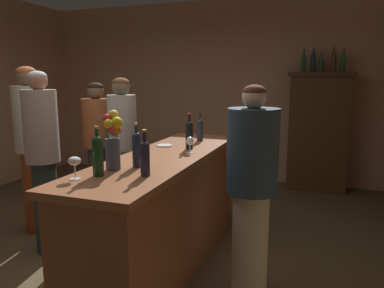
% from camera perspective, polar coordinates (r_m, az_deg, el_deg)
% --- Properties ---
extents(floor, '(8.14, 8.14, 0.00)m').
position_cam_1_polar(floor, '(3.67, -13.83, -16.60)').
color(floor, '#4A3C24').
rests_on(floor, ground).
extents(wall_back, '(5.70, 0.12, 2.86)m').
position_cam_1_polar(wall_back, '(6.19, 2.15, 8.24)').
color(wall_back, tan).
rests_on(wall_back, ground).
extents(bar_counter, '(0.66, 2.42, 1.00)m').
position_cam_1_polar(bar_counter, '(3.23, -4.11, -10.29)').
color(bar_counter, brown).
rests_on(bar_counter, ground).
extents(display_cabinet, '(0.91, 0.41, 1.72)m').
position_cam_1_polar(display_cabinet, '(5.66, 19.06, 2.09)').
color(display_cabinet, '#422C14').
rests_on(display_cabinet, ground).
extents(wine_bottle_rose, '(0.06, 0.06, 0.32)m').
position_cam_1_polar(wine_bottle_rose, '(2.65, -8.59, -0.59)').
color(wine_bottle_rose, '#20283B').
rests_on(wine_bottle_rose, bar_counter).
extents(wine_bottle_pinot, '(0.07, 0.07, 0.33)m').
position_cam_1_polar(wine_bottle_pinot, '(3.30, -0.43, 1.63)').
color(wine_bottle_pinot, black).
rests_on(wine_bottle_pinot, bar_counter).
extents(wine_bottle_chardonnay, '(0.06, 0.06, 0.29)m').
position_cam_1_polar(wine_bottle_chardonnay, '(3.75, 1.24, 2.37)').
color(wine_bottle_chardonnay, '#242C34').
rests_on(wine_bottle_chardonnay, bar_counter).
extents(wine_bottle_merlot, '(0.07, 0.07, 0.33)m').
position_cam_1_polar(wine_bottle_merlot, '(2.46, -14.45, -1.50)').
color(wine_bottle_merlot, '#14391B').
rests_on(wine_bottle_merlot, bar_counter).
extents(wine_bottle_riesling, '(0.06, 0.06, 0.31)m').
position_cam_1_polar(wine_bottle_riesling, '(2.40, -7.32, -1.88)').
color(wine_bottle_riesling, '#1F213A').
rests_on(wine_bottle_riesling, bar_counter).
extents(wine_glass_front, '(0.07, 0.07, 0.14)m').
position_cam_1_polar(wine_glass_front, '(3.13, -0.31, 0.36)').
color(wine_glass_front, white).
rests_on(wine_glass_front, bar_counter).
extents(wine_glass_mid, '(0.08, 0.08, 0.15)m').
position_cam_1_polar(wine_glass_mid, '(2.42, -17.80, -2.67)').
color(wine_glass_mid, white).
rests_on(wine_glass_mid, bar_counter).
extents(flower_arrangement, '(0.16, 0.14, 0.42)m').
position_cam_1_polar(flower_arrangement, '(2.59, -12.24, 1.00)').
color(flower_arrangement, '#414B61').
rests_on(flower_arrangement, bar_counter).
extents(cheese_plate, '(0.15, 0.15, 0.01)m').
position_cam_1_polar(cheese_plate, '(3.48, -4.27, -0.23)').
color(cheese_plate, white).
rests_on(cheese_plate, bar_counter).
extents(display_bottle_left, '(0.07, 0.07, 0.33)m').
position_cam_1_polar(display_bottle_left, '(5.62, 16.95, 12.04)').
color(display_bottle_left, '#254B2D').
rests_on(display_bottle_left, display_cabinet).
extents(display_bottle_midleft, '(0.07, 0.07, 0.34)m').
position_cam_1_polar(display_bottle_midleft, '(5.62, 18.32, 12.12)').
color(display_bottle_midleft, '#1E2C31').
rests_on(display_bottle_midleft, display_cabinet).
extents(display_bottle_center, '(0.07, 0.07, 0.29)m').
position_cam_1_polar(display_bottle_center, '(5.61, 19.42, 11.77)').
color(display_bottle_center, '#29472C').
rests_on(display_bottle_center, display_cabinet).
extents(display_bottle_midright, '(0.07, 0.07, 0.34)m').
position_cam_1_polar(display_bottle_midright, '(5.61, 21.13, 11.93)').
color(display_bottle_midright, '#4D3318').
rests_on(display_bottle_midright, display_cabinet).
extents(display_bottle_right, '(0.07, 0.07, 0.32)m').
position_cam_1_polar(display_bottle_right, '(5.62, 22.42, 11.75)').
color(display_bottle_right, '#235027').
rests_on(display_bottle_right, display_cabinet).
extents(patron_tall, '(0.31, 0.31, 1.70)m').
position_cam_1_polar(patron_tall, '(3.64, -22.18, -1.52)').
color(patron_tall, '#253432').
rests_on(patron_tall, ground).
extents(patron_redhead, '(0.36, 0.36, 1.59)m').
position_cam_1_polar(patron_redhead, '(4.79, -14.46, 0.66)').
color(patron_redhead, '#2D3131').
rests_on(patron_redhead, ground).
extents(patron_in_navy, '(0.32, 0.32, 1.64)m').
position_cam_1_polar(patron_in_navy, '(4.22, -10.72, 0.19)').
color(patron_in_navy, '#B3A28E').
rests_on(patron_in_navy, ground).
extents(patron_near_entrance, '(0.32, 0.32, 1.76)m').
position_cam_1_polar(patron_near_entrance, '(4.18, -23.68, 0.32)').
color(patron_near_entrance, brown).
rests_on(patron_near_entrance, ground).
extents(bartender, '(0.38, 0.38, 1.59)m').
position_cam_1_polar(bartender, '(2.75, 9.26, -6.22)').
color(bartender, '#B1AA92').
rests_on(bartender, ground).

